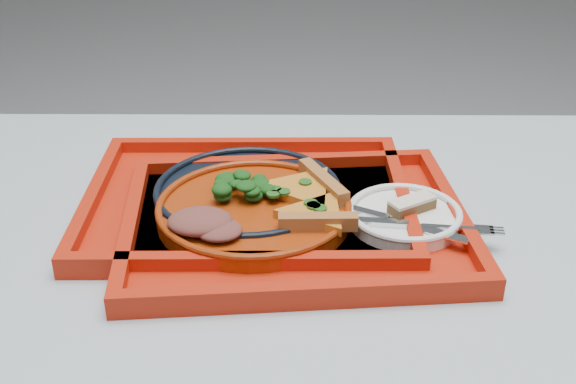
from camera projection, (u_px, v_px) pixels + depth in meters
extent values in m
cube|color=#A8B4BD|center=(415.00, 239.00, 0.98)|extent=(1.60, 0.80, 0.03)
cylinder|color=gray|center=(15.00, 311.00, 1.44)|extent=(0.05, 0.05, 0.72)
cube|color=#AD1B09|center=(295.00, 226.00, 0.96)|extent=(0.48, 0.39, 0.01)
cube|color=#AD1B09|center=(248.00, 204.00, 1.02)|extent=(0.45, 0.36, 0.01)
cylinder|color=maroon|center=(254.00, 213.00, 0.97)|extent=(0.26, 0.26, 0.02)
cylinder|color=white|center=(404.00, 218.00, 0.96)|extent=(0.15, 0.15, 0.01)
cylinder|color=black|center=(248.00, 195.00, 1.01)|extent=(0.26, 0.26, 0.02)
ellipsoid|color=black|center=(244.00, 181.00, 0.99)|extent=(0.08, 0.07, 0.04)
ellipsoid|color=brown|center=(200.00, 221.00, 0.90)|extent=(0.08, 0.07, 0.02)
cube|color=#4C3319|center=(412.00, 206.00, 0.96)|extent=(0.07, 0.06, 0.01)
cube|color=beige|center=(412.00, 200.00, 0.95)|extent=(0.07, 0.06, 0.00)
cube|color=silver|center=(399.00, 221.00, 0.93)|extent=(0.17, 0.10, 0.01)
cube|color=silver|center=(420.00, 225.00, 0.92)|extent=(0.19, 0.04, 0.01)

